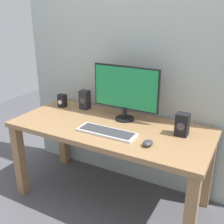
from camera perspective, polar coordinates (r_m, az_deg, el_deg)
name	(u,v)px	position (r m, az deg, el deg)	size (l,w,h in m)	color
ground_plane	(111,198)	(2.58, -0.27, -17.41)	(6.00, 6.00, 0.00)	#4C4C51
wall_back	(134,21)	(2.39, 4.59, 18.45)	(2.22, 0.04, 3.00)	#9EA8A3
desk	(111,138)	(2.26, -0.29, -5.36)	(1.61, 0.73, 0.71)	#936D47
monitor	(126,90)	(2.26, 2.87, 4.55)	(0.58, 0.16, 0.46)	black
keyboard_primary	(107,132)	(2.08, -1.12, -4.20)	(0.46, 0.15, 0.02)	silver
mouse	(148,143)	(1.91, 7.48, -6.46)	(0.06, 0.09, 0.04)	#333338
speaker_right	(182,124)	(2.08, 14.44, -2.54)	(0.09, 0.09, 0.17)	black
speaker_left	(85,100)	(2.57, -5.70, 2.57)	(0.09, 0.08, 0.18)	#232328
audio_controller	(62,101)	(2.66, -10.34, 2.35)	(0.07, 0.07, 0.12)	black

